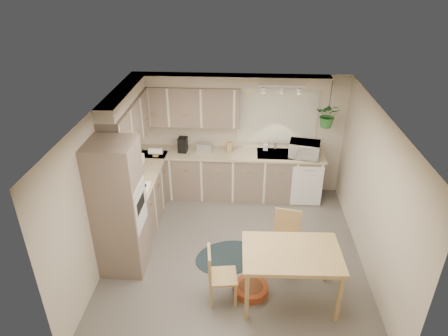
{
  "coord_description": "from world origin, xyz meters",
  "views": [
    {
      "loc": [
        0.13,
        -5.07,
        4.26
      ],
      "look_at": [
        -0.21,
        0.55,
        1.27
      ],
      "focal_mm": 32.0,
      "sensor_mm": 36.0,
      "label": 1
    }
  ],
  "objects_px": {
    "dining_table": "(290,276)",
    "microwave": "(304,148)",
    "braided_rug": "(228,257)",
    "chair_back": "(285,241)",
    "pet_bed": "(251,289)",
    "chair_left": "(223,275)"
  },
  "relations": [
    {
      "from": "dining_table",
      "to": "microwave",
      "type": "relative_size",
      "value": 2.36
    },
    {
      "from": "braided_rug",
      "to": "microwave",
      "type": "distance_m",
      "value": 2.5
    },
    {
      "from": "dining_table",
      "to": "chair_back",
      "type": "xyz_separation_m",
      "value": [
        -0.01,
        0.69,
        0.04
      ]
    },
    {
      "from": "chair_back",
      "to": "braided_rug",
      "type": "xyz_separation_m",
      "value": [
        -0.87,
        0.11,
        -0.44
      ]
    },
    {
      "from": "pet_bed",
      "to": "microwave",
      "type": "height_order",
      "value": "microwave"
    },
    {
      "from": "chair_back",
      "to": "pet_bed",
      "type": "height_order",
      "value": "chair_back"
    },
    {
      "from": "chair_back",
      "to": "microwave",
      "type": "height_order",
      "value": "microwave"
    },
    {
      "from": "chair_left",
      "to": "pet_bed",
      "type": "height_order",
      "value": "chair_left"
    },
    {
      "from": "pet_bed",
      "to": "chair_back",
      "type": "bearing_deg",
      "value": 50.91
    },
    {
      "from": "chair_left",
      "to": "microwave",
      "type": "distance_m",
      "value": 3.07
    },
    {
      "from": "chair_left",
      "to": "braided_rug",
      "type": "relative_size",
      "value": 0.79
    },
    {
      "from": "braided_rug",
      "to": "chair_back",
      "type": "bearing_deg",
      "value": -7.04
    },
    {
      "from": "dining_table",
      "to": "chair_left",
      "type": "xyz_separation_m",
      "value": [
        -0.91,
        -0.06,
        0.01
      ]
    },
    {
      "from": "braided_rug",
      "to": "dining_table",
      "type": "bearing_deg",
      "value": -42.37
    },
    {
      "from": "dining_table",
      "to": "pet_bed",
      "type": "bearing_deg",
      "value": 171.85
    },
    {
      "from": "chair_left",
      "to": "braided_rug",
      "type": "distance_m",
      "value": 0.96
    },
    {
      "from": "chair_back",
      "to": "pet_bed",
      "type": "relative_size",
      "value": 1.8
    },
    {
      "from": "microwave",
      "to": "pet_bed",
      "type": "bearing_deg",
      "value": -99.85
    },
    {
      "from": "braided_rug",
      "to": "microwave",
      "type": "height_order",
      "value": "microwave"
    },
    {
      "from": "chair_back",
      "to": "braided_rug",
      "type": "height_order",
      "value": "chair_back"
    },
    {
      "from": "dining_table",
      "to": "braided_rug",
      "type": "distance_m",
      "value": 1.26
    },
    {
      "from": "dining_table",
      "to": "chair_back",
      "type": "distance_m",
      "value": 0.7
    }
  ]
}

